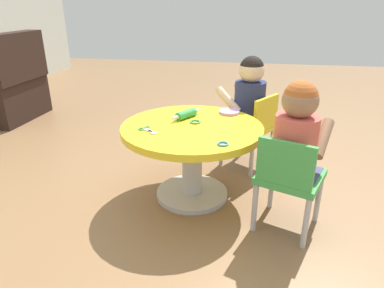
{
  "coord_description": "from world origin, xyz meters",
  "views": [
    {
      "loc": [
        -1.81,
        -0.31,
        1.12
      ],
      "look_at": [
        0.0,
        0.0,
        0.35
      ],
      "focal_mm": 31.8,
      "sensor_mm": 36.0,
      "label": 1
    }
  ],
  "objects_px": {
    "child_chair_right": "(252,127)",
    "armchair_dark": "(1,89)",
    "seated_child_left": "(296,133)",
    "child_chair_left": "(289,178)",
    "seated_child_right": "(249,94)",
    "craft_table": "(192,145)",
    "rolling_pin": "(186,114)",
    "craft_scissors": "(147,130)"
  },
  "relations": [
    {
      "from": "craft_table",
      "to": "seated_child_right",
      "type": "xyz_separation_m",
      "value": [
        0.5,
        -0.31,
        0.19
      ]
    },
    {
      "from": "rolling_pin",
      "to": "armchair_dark",
      "type": "bearing_deg",
      "value": 63.4
    },
    {
      "from": "child_chair_left",
      "to": "seated_child_left",
      "type": "xyz_separation_m",
      "value": [
        0.04,
        -0.01,
        0.23
      ]
    },
    {
      "from": "craft_scissors",
      "to": "craft_table",
      "type": "bearing_deg",
      "value": -62.9
    },
    {
      "from": "armchair_dark",
      "to": "rolling_pin",
      "type": "relative_size",
      "value": 4.13
    },
    {
      "from": "seated_child_right",
      "to": "rolling_pin",
      "type": "bearing_deg",
      "value": 135.27
    },
    {
      "from": "seated_child_left",
      "to": "craft_table",
      "type": "bearing_deg",
      "value": 68.95
    },
    {
      "from": "craft_scissors",
      "to": "child_chair_left",
      "type": "bearing_deg",
      "value": -99.56
    },
    {
      "from": "child_chair_right",
      "to": "craft_table",
      "type": "bearing_deg",
      "value": 144.06
    },
    {
      "from": "child_chair_left",
      "to": "seated_child_right",
      "type": "relative_size",
      "value": 1.05
    },
    {
      "from": "child_chair_left",
      "to": "child_chair_right",
      "type": "xyz_separation_m",
      "value": [
        0.72,
        0.19,
        0.0
      ]
    },
    {
      "from": "craft_table",
      "to": "armchair_dark",
      "type": "height_order",
      "value": "armchair_dark"
    },
    {
      "from": "child_chair_left",
      "to": "rolling_pin",
      "type": "xyz_separation_m",
      "value": [
        0.37,
        0.59,
        0.18
      ]
    },
    {
      "from": "seated_child_right",
      "to": "rolling_pin",
      "type": "xyz_separation_m",
      "value": [
        -0.37,
        0.37,
        -0.04
      ]
    },
    {
      "from": "armchair_dark",
      "to": "rolling_pin",
      "type": "xyz_separation_m",
      "value": [
        -1.05,
        -2.09,
        0.18
      ]
    },
    {
      "from": "seated_child_right",
      "to": "child_chair_left",
      "type": "bearing_deg",
      "value": -163.44
    },
    {
      "from": "craft_table",
      "to": "rolling_pin",
      "type": "height_order",
      "value": "rolling_pin"
    },
    {
      "from": "seated_child_left",
      "to": "rolling_pin",
      "type": "bearing_deg",
      "value": 61.07
    },
    {
      "from": "child_chair_right",
      "to": "rolling_pin",
      "type": "bearing_deg",
      "value": 131.1
    },
    {
      "from": "seated_child_right",
      "to": "craft_scissors",
      "type": "relative_size",
      "value": 3.78
    },
    {
      "from": "seated_child_right",
      "to": "craft_scissors",
      "type": "xyz_separation_m",
      "value": [
        -0.62,
        0.54,
        -0.07
      ]
    },
    {
      "from": "child_chair_right",
      "to": "armchair_dark",
      "type": "xyz_separation_m",
      "value": [
        0.69,
        2.49,
        0.0
      ]
    },
    {
      "from": "craft_table",
      "to": "craft_scissors",
      "type": "bearing_deg",
      "value": 117.1
    },
    {
      "from": "seated_child_left",
      "to": "craft_scissors",
      "type": "xyz_separation_m",
      "value": [
        0.09,
        0.78,
        -0.07
      ]
    },
    {
      "from": "seated_child_right",
      "to": "craft_scissors",
      "type": "height_order",
      "value": "seated_child_right"
    },
    {
      "from": "child_chair_right",
      "to": "craft_scissors",
      "type": "xyz_separation_m",
      "value": [
        -0.6,
        0.58,
        0.16
      ]
    },
    {
      "from": "armchair_dark",
      "to": "craft_table",
      "type": "bearing_deg",
      "value": -118.6
    },
    {
      "from": "seated_child_left",
      "to": "child_chair_left",
      "type": "bearing_deg",
      "value": 158.44
    },
    {
      "from": "armchair_dark",
      "to": "craft_scissors",
      "type": "xyz_separation_m",
      "value": [
        -1.29,
        -1.91,
        0.16
      ]
    },
    {
      "from": "child_chair_right",
      "to": "seated_child_right",
      "type": "relative_size",
      "value": 1.05
    },
    {
      "from": "seated_child_left",
      "to": "seated_child_right",
      "type": "xyz_separation_m",
      "value": [
        0.71,
        0.24,
        0.0
      ]
    },
    {
      "from": "craft_table",
      "to": "rolling_pin",
      "type": "bearing_deg",
      "value": 25.17
    },
    {
      "from": "armchair_dark",
      "to": "child_chair_left",
      "type": "bearing_deg",
      "value": -117.89
    },
    {
      "from": "child_chair_right",
      "to": "seated_child_right",
      "type": "distance_m",
      "value": 0.23
    },
    {
      "from": "rolling_pin",
      "to": "craft_scissors",
      "type": "xyz_separation_m",
      "value": [
        -0.24,
        0.17,
        -0.02
      ]
    },
    {
      "from": "seated_child_left",
      "to": "rolling_pin",
      "type": "distance_m",
      "value": 0.69
    },
    {
      "from": "craft_table",
      "to": "child_chair_left",
      "type": "height_order",
      "value": "child_chair_left"
    },
    {
      "from": "seated_child_left",
      "to": "armchair_dark",
      "type": "height_order",
      "value": "armchair_dark"
    },
    {
      "from": "craft_table",
      "to": "child_chair_left",
      "type": "bearing_deg",
      "value": -114.94
    },
    {
      "from": "child_chair_right",
      "to": "armchair_dark",
      "type": "distance_m",
      "value": 2.59
    },
    {
      "from": "seated_child_right",
      "to": "craft_scissors",
      "type": "distance_m",
      "value": 0.83
    },
    {
      "from": "craft_scissors",
      "to": "seated_child_right",
      "type": "bearing_deg",
      "value": -41.42
    }
  ]
}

